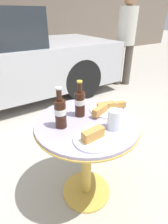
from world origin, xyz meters
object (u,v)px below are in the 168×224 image
object	(u,v)px
lunch_plate_near	(93,137)
lunch_plate_far	(107,108)
cola_bottle_left	(79,103)
pedestrian	(126,37)
cola_bottle_right	(60,112)
bistro_table	(87,142)
drinking_glass	(114,120)

from	to	relation	value
lunch_plate_near	lunch_plate_far	size ratio (longest dim) A/B	0.74
cola_bottle_left	lunch_plate_far	xyz separation A→B (m)	(0.19, -0.05, -0.08)
pedestrian	cola_bottle_right	bearing A→B (deg)	-141.97
cola_bottle_right	pedestrian	xyz separation A→B (m)	(2.26, 1.77, 0.12)
lunch_plate_far	pedestrian	distance (m)	2.60
lunch_plate_near	lunch_plate_far	distance (m)	0.35
lunch_plate_near	lunch_plate_far	world-z (taller)	lunch_plate_near
cola_bottle_right	lunch_plate_near	distance (m)	0.25
bistro_table	pedestrian	xyz separation A→B (m)	(2.09, 1.80, 0.40)
cola_bottle_left	lunch_plate_far	bearing A→B (deg)	-15.41
cola_bottle_left	pedestrian	distance (m)	2.71
cola_bottle_right	lunch_plate_far	size ratio (longest dim) A/B	0.87
drinking_glass	lunch_plate_near	bearing A→B (deg)	-170.46
cola_bottle_left	cola_bottle_right	world-z (taller)	cola_bottle_right
bistro_table	pedestrian	size ratio (longest dim) A/B	0.43
drinking_glass	pedestrian	world-z (taller)	pedestrian
lunch_plate_far	bistro_table	bearing A→B (deg)	-170.52
bistro_table	drinking_glass	xyz separation A→B (m)	(0.09, -0.16, 0.24)
drinking_glass	cola_bottle_right	bearing A→B (deg)	143.55
lunch_plate_near	pedestrian	size ratio (longest dim) A/B	0.13
bistro_table	drinking_glass	bearing A→B (deg)	-61.24
lunch_plate_far	cola_bottle_left	bearing A→B (deg)	164.59
lunch_plate_far	cola_bottle_right	bearing A→B (deg)	-179.81
bistro_table	pedestrian	bearing A→B (deg)	40.70
cola_bottle_left	cola_bottle_right	xyz separation A→B (m)	(-0.17, -0.05, 0.00)
cola_bottle_left	pedestrian	bearing A→B (deg)	39.28
cola_bottle_left	lunch_plate_near	distance (m)	0.30
bistro_table	lunch_plate_near	bearing A→B (deg)	-113.98
lunch_plate_near	bistro_table	bearing A→B (deg)	66.02
bistro_table	lunch_plate_near	distance (m)	0.29
lunch_plate_near	lunch_plate_far	bearing A→B (deg)	38.70
cola_bottle_left	lunch_plate_near	bearing A→B (deg)	-106.36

